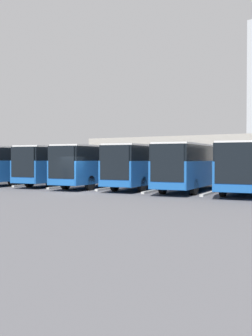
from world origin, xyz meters
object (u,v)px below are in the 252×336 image
(bus_2, at_px, (193,165))
(bus_7, at_px, (4,163))
(bus_4, at_px, (100,164))
(bus_1, at_px, (250,166))
(bus_5, at_px, (64,164))
(bus_3, at_px, (147,165))
(bus_6, at_px, (29,164))

(bus_2, relative_size, bus_7, 1.00)
(bus_4, bearing_deg, bus_7, -9.82)
(bus_4, bearing_deg, bus_1, 174.95)
(bus_4, xyz_separation_m, bus_7, (12.31, -0.42, 0.00))
(bus_5, height_order, bus_7, same)
(bus_3, distance_m, bus_7, 16.41)
(bus_5, height_order, bus_6, same)
(bus_1, height_order, bus_6, same)
(bus_2, xyz_separation_m, bus_4, (8.20, 0.40, 0.00))
(bus_5, xyz_separation_m, bus_7, (8.20, -0.22, 0.00))
(bus_1, height_order, bus_2, same)
(bus_7, bearing_deg, bus_4, 170.18)
(bus_5, bearing_deg, bus_2, 173.04)
(bus_1, xyz_separation_m, bus_5, (16.41, 0.40, 0.00))
(bus_1, bearing_deg, bus_5, -6.46)
(bus_1, relative_size, bus_3, 1.00)
(bus_3, distance_m, bus_5, 8.22)
(bus_3, height_order, bus_6, same)
(bus_7, bearing_deg, bus_1, 172.57)
(bus_1, height_order, bus_5, same)
(bus_2, relative_size, bus_3, 1.00)
(bus_4, distance_m, bus_7, 12.31)
(bus_4, xyz_separation_m, bus_6, (8.20, 0.06, 0.00))
(bus_6, bearing_deg, bus_1, 174.00)
(bus_7, bearing_deg, bus_6, 165.42)
(bus_3, bearing_deg, bus_1, 171.47)
(bus_3, bearing_deg, bus_7, -6.89)
(bus_1, xyz_separation_m, bus_6, (20.51, 0.66, 0.00))
(bus_1, distance_m, bus_2, 4.11)
(bus_2, height_order, bus_5, same)
(bus_3, height_order, bus_7, same)
(bus_2, distance_m, bus_4, 8.21)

